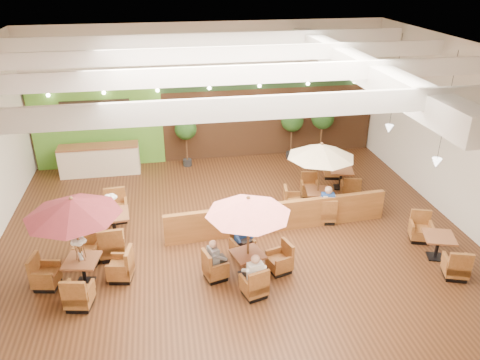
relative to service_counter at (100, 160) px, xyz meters
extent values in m
plane|color=#381E0F|center=(4.40, -5.10, -0.58)|extent=(14.00, 14.00, 0.00)
cube|color=silver|center=(4.40, 0.90, 2.17)|extent=(14.00, 0.04, 5.50)
cube|color=silver|center=(4.40, -11.10, 2.17)|extent=(14.00, 0.04, 5.50)
cube|color=silver|center=(11.40, -5.10, 2.17)|extent=(0.04, 12.00, 5.50)
cube|color=white|center=(4.40, -5.10, 4.92)|extent=(14.00, 12.00, 0.04)
cube|color=brown|center=(4.40, 0.84, 1.02)|extent=(13.90, 0.10, 3.20)
cube|color=#1E3819|center=(4.40, 0.83, 2.47)|extent=(13.90, 0.12, 0.35)
cube|color=#52932A|center=(0.00, 0.78, 1.02)|extent=(5.00, 0.08, 3.20)
cube|color=black|center=(0.00, 0.70, 1.82)|extent=(2.60, 0.08, 0.70)
cube|color=white|center=(7.90, -5.10, 4.37)|extent=(0.60, 11.00, 0.60)
cube|color=white|center=(4.40, -9.10, 4.57)|extent=(13.60, 0.12, 0.45)
cube|color=white|center=(4.40, -6.40, 4.57)|extent=(13.60, 0.12, 0.45)
cube|color=white|center=(4.40, -3.80, 4.57)|extent=(13.60, 0.12, 0.45)
cube|color=white|center=(4.40, -1.10, 4.57)|extent=(13.60, 0.12, 0.45)
cylinder|color=black|center=(10.20, -6.10, 3.32)|extent=(0.01, 0.01, 3.20)
cone|color=white|center=(10.20, -6.10, 1.72)|extent=(0.28, 0.28, 0.28)
cylinder|color=black|center=(10.20, -3.10, 3.32)|extent=(0.01, 0.01, 3.20)
cone|color=white|center=(10.20, -3.10, 1.72)|extent=(0.28, 0.28, 0.28)
sphere|color=#FFEAC6|center=(-1.60, 0.60, 2.47)|extent=(0.14, 0.14, 0.14)
sphere|color=#FFEAC6|center=(0.40, 0.60, 2.47)|extent=(0.14, 0.14, 0.14)
sphere|color=#FFEAC6|center=(2.40, 0.60, 2.47)|extent=(0.14, 0.14, 0.14)
sphere|color=#FFEAC6|center=(4.40, 0.60, 2.47)|extent=(0.14, 0.14, 0.14)
sphere|color=#FFEAC6|center=(6.40, 0.60, 2.47)|extent=(0.14, 0.14, 0.14)
sphere|color=#FFEAC6|center=(8.40, 0.60, 2.47)|extent=(0.14, 0.14, 0.14)
sphere|color=#FFEAC6|center=(10.40, 0.60, 2.47)|extent=(0.14, 0.14, 0.14)
cube|color=beige|center=(0.00, 0.00, -0.03)|extent=(3.00, 0.70, 1.10)
cube|color=brown|center=(0.00, 0.00, 0.57)|extent=(3.00, 0.75, 0.06)
cube|color=brown|center=(5.78, -5.28, -0.10)|extent=(6.99, 0.62, 0.97)
cube|color=brown|center=(0.20, -6.93, 0.12)|extent=(0.97, 0.97, 0.06)
cylinder|color=black|center=(0.20, -6.93, -0.22)|extent=(0.10, 0.10, 0.64)
cube|color=black|center=(0.20, -6.93, -0.56)|extent=(0.51, 0.51, 0.04)
cube|color=brown|center=(0.20, -7.86, -0.29)|extent=(0.71, 0.71, 0.31)
cube|color=brown|center=(0.24, -8.11, 0.00)|extent=(0.61, 0.21, 0.68)
cube|color=brown|center=(-0.08, -7.81, -0.09)|extent=(0.18, 0.54, 0.27)
cube|color=brown|center=(0.47, -7.92, -0.09)|extent=(0.18, 0.54, 0.27)
cube|color=black|center=(0.20, -7.86, -0.51)|extent=(0.63, 0.63, 0.14)
cube|color=brown|center=(0.20, -6.01, -0.29)|extent=(0.71, 0.71, 0.31)
cube|color=brown|center=(0.15, -5.76, 0.00)|extent=(0.61, 0.21, 0.68)
cube|color=brown|center=(0.47, -6.06, -0.09)|extent=(0.18, 0.54, 0.27)
cube|color=brown|center=(-0.08, -5.95, -0.09)|extent=(0.18, 0.54, 0.27)
cube|color=black|center=(0.20, -6.01, -0.51)|extent=(0.63, 0.63, 0.14)
cube|color=brown|center=(-0.73, -6.93, -0.29)|extent=(0.71, 0.71, 0.31)
cube|color=brown|center=(-0.48, -6.89, 0.00)|extent=(0.21, 0.61, 0.68)
cube|color=brown|center=(-0.68, -6.66, -0.09)|extent=(0.54, 0.18, 0.27)
cube|color=brown|center=(-0.78, -7.21, -0.09)|extent=(0.54, 0.18, 0.27)
cube|color=black|center=(-0.73, -6.93, -0.51)|extent=(0.63, 0.63, 0.14)
cube|color=brown|center=(1.12, -6.93, -0.29)|extent=(0.71, 0.71, 0.31)
cube|color=brown|center=(0.88, -6.98, 0.00)|extent=(0.21, 0.61, 0.68)
cube|color=brown|center=(1.07, -7.21, -0.09)|extent=(0.54, 0.18, 0.27)
cube|color=brown|center=(1.18, -6.66, -0.09)|extent=(0.54, 0.18, 0.27)
cube|color=black|center=(1.12, -6.93, -0.51)|extent=(0.63, 0.63, 0.14)
cylinder|color=brown|center=(0.20, -6.93, 0.64)|extent=(0.06, 0.06, 2.44)
cone|color=#581A1E|center=(0.20, -6.93, 1.68)|extent=(2.34, 2.34, 0.45)
sphere|color=brown|center=(0.20, -6.93, 1.91)|extent=(0.10, 0.10, 0.10)
cylinder|color=silver|center=(0.20, -6.93, 0.26)|extent=(0.10, 0.10, 0.22)
cube|color=brown|center=(4.43, -7.33, 0.07)|extent=(0.96, 0.96, 0.05)
cylinder|color=black|center=(4.43, -7.33, -0.25)|extent=(0.09, 0.09, 0.60)
cube|color=black|center=(4.43, -7.33, -0.56)|extent=(0.51, 0.51, 0.04)
cube|color=brown|center=(4.43, -8.19, -0.31)|extent=(0.70, 0.70, 0.29)
cube|color=brown|center=(4.37, -8.42, -0.04)|extent=(0.57, 0.24, 0.64)
cube|color=brown|center=(4.18, -8.26, -0.13)|extent=(0.21, 0.50, 0.25)
cube|color=brown|center=(4.68, -8.12, -0.13)|extent=(0.21, 0.50, 0.25)
cube|color=black|center=(4.43, -8.19, -0.52)|extent=(0.62, 0.62, 0.13)
cube|color=brown|center=(4.43, -6.46, -0.31)|extent=(0.70, 0.70, 0.29)
cube|color=brown|center=(4.49, -6.23, -0.04)|extent=(0.57, 0.24, 0.64)
cube|color=brown|center=(4.68, -6.39, -0.13)|extent=(0.21, 0.50, 0.25)
cube|color=brown|center=(4.18, -6.53, -0.13)|extent=(0.21, 0.50, 0.25)
cube|color=black|center=(4.43, -6.46, -0.52)|extent=(0.62, 0.62, 0.13)
cube|color=brown|center=(3.57, -7.33, -0.31)|extent=(0.70, 0.70, 0.29)
cube|color=brown|center=(3.79, -7.39, -0.04)|extent=(0.24, 0.57, 0.64)
cube|color=brown|center=(3.49, -7.07, -0.13)|extent=(0.50, 0.21, 0.25)
cube|color=brown|center=(3.64, -7.58, -0.13)|extent=(0.50, 0.21, 0.25)
cube|color=black|center=(3.57, -7.33, -0.52)|extent=(0.62, 0.62, 0.13)
cube|color=brown|center=(5.29, -7.33, -0.31)|extent=(0.70, 0.70, 0.29)
cube|color=brown|center=(5.07, -7.26, -0.04)|extent=(0.24, 0.57, 0.64)
cube|color=brown|center=(5.37, -7.58, -0.13)|extent=(0.50, 0.21, 0.25)
cube|color=brown|center=(5.22, -7.07, -0.13)|extent=(0.50, 0.21, 0.25)
cube|color=black|center=(5.29, -7.33, -0.52)|extent=(0.62, 0.62, 0.13)
cylinder|color=brown|center=(4.43, -7.33, 0.55)|extent=(0.06, 0.06, 2.28)
cone|color=#E7756F|center=(4.43, -7.33, 1.51)|extent=(2.18, 2.18, 0.45)
sphere|color=brown|center=(4.43, -7.33, 1.74)|extent=(0.10, 0.10, 0.10)
cube|color=brown|center=(7.41, -4.16, 0.08)|extent=(0.90, 0.90, 0.06)
cylinder|color=black|center=(7.41, -4.16, -0.24)|extent=(0.09, 0.09, 0.61)
cube|color=black|center=(7.41, -4.16, -0.56)|extent=(0.48, 0.48, 0.04)
cube|color=brown|center=(7.41, -5.04, -0.31)|extent=(0.65, 0.65, 0.29)
cube|color=brown|center=(7.45, -5.27, -0.03)|extent=(0.58, 0.18, 0.64)
cube|color=brown|center=(7.14, -4.99, -0.12)|extent=(0.16, 0.51, 0.26)
cube|color=brown|center=(7.67, -5.08, -0.12)|extent=(0.16, 0.51, 0.26)
cube|color=black|center=(7.41, -5.04, -0.52)|extent=(0.58, 0.58, 0.13)
cube|color=brown|center=(7.41, -3.29, -0.31)|extent=(0.65, 0.65, 0.29)
cube|color=brown|center=(7.37, -3.06, -0.03)|extent=(0.58, 0.18, 0.64)
cube|color=brown|center=(7.67, -3.34, -0.12)|extent=(0.16, 0.51, 0.26)
cube|color=brown|center=(7.14, -3.25, -0.12)|extent=(0.16, 0.51, 0.26)
cube|color=black|center=(7.41, -3.29, -0.52)|extent=(0.58, 0.58, 0.13)
cube|color=brown|center=(6.54, -4.16, -0.31)|extent=(0.65, 0.65, 0.29)
cube|color=brown|center=(6.77, -4.12, -0.03)|extent=(0.18, 0.58, 0.64)
cube|color=brown|center=(6.58, -3.90, -0.12)|extent=(0.51, 0.16, 0.26)
cube|color=brown|center=(6.49, -4.43, -0.12)|extent=(0.51, 0.16, 0.26)
cube|color=black|center=(6.54, -4.16, -0.52)|extent=(0.58, 0.58, 0.13)
cylinder|color=brown|center=(7.41, -4.16, 0.56)|extent=(0.06, 0.06, 2.29)
cone|color=#C4B288|center=(7.41, -4.16, 1.53)|extent=(2.20, 2.20, 0.45)
sphere|color=brown|center=(7.41, -4.16, 1.76)|extent=(0.10, 0.10, 0.10)
cube|color=brown|center=(0.83, -4.82, 0.20)|extent=(1.00, 1.00, 0.07)
cylinder|color=black|center=(0.83, -4.82, -0.18)|extent=(0.11, 0.11, 0.72)
cube|color=black|center=(0.83, -4.82, -0.56)|extent=(0.53, 0.53, 0.04)
cube|color=brown|center=(0.83, -5.85, -0.26)|extent=(0.73, 0.73, 0.35)
cube|color=brown|center=(0.81, -6.13, 0.07)|extent=(0.68, 0.17, 0.76)
cube|color=brown|center=(0.52, -5.88, -0.04)|extent=(0.14, 0.60, 0.30)
cube|color=brown|center=(1.15, -5.83, -0.04)|extent=(0.14, 0.60, 0.30)
cube|color=black|center=(0.83, -5.85, -0.51)|extent=(0.65, 0.65, 0.15)
cube|color=brown|center=(0.83, -3.79, -0.26)|extent=(0.73, 0.73, 0.35)
cube|color=brown|center=(0.86, -3.50, 0.07)|extent=(0.68, 0.17, 0.76)
cube|color=brown|center=(1.15, -3.76, -0.04)|extent=(0.14, 0.60, 0.30)
cube|color=brown|center=(0.52, -3.81, -0.04)|extent=(0.14, 0.60, 0.30)
cube|color=black|center=(0.83, -3.79, -0.51)|extent=(0.65, 0.65, 0.15)
cylinder|color=silver|center=(0.83, -4.82, 0.34)|extent=(0.10, 0.10, 0.22)
cube|color=brown|center=(9.80, -7.47, 0.10)|extent=(1.02, 1.02, 0.06)
cylinder|color=black|center=(9.80, -7.47, -0.23)|extent=(0.10, 0.10, 0.63)
cube|color=black|center=(9.80, -7.47, -0.56)|extent=(0.54, 0.54, 0.04)
cube|color=brown|center=(9.80, -8.37, -0.30)|extent=(0.74, 0.74, 0.30)
cube|color=brown|center=(9.88, -8.60, -0.01)|extent=(0.59, 0.27, 0.67)
cube|color=brown|center=(9.54, -8.28, -0.11)|extent=(0.23, 0.52, 0.27)
cube|color=brown|center=(10.06, -8.45, -0.11)|extent=(0.23, 0.52, 0.27)
cube|color=black|center=(9.80, -8.37, -0.52)|extent=(0.66, 0.66, 0.13)
cube|color=brown|center=(9.80, -6.56, -0.30)|extent=(0.74, 0.74, 0.30)
cube|color=brown|center=(9.72, -6.33, -0.01)|extent=(0.59, 0.27, 0.67)
cube|color=brown|center=(10.06, -6.65, -0.11)|extent=(0.23, 0.52, 0.27)
cube|color=brown|center=(9.54, -6.48, -0.11)|extent=(0.23, 0.52, 0.27)
cube|color=black|center=(9.80, -6.56, -0.52)|extent=(0.66, 0.66, 0.13)
cube|color=brown|center=(8.75, -2.79, 0.11)|extent=(0.99, 0.99, 0.06)
cylinder|color=black|center=(8.75, -2.79, -0.23)|extent=(0.10, 0.10, 0.64)
cube|color=black|center=(8.75, -2.79, -0.56)|extent=(0.52, 0.52, 0.04)
cube|color=brown|center=(8.75, -3.71, -0.29)|extent=(0.72, 0.72, 0.31)
cube|color=brown|center=(8.81, -3.95, -0.01)|extent=(0.60, 0.23, 0.67)
cube|color=brown|center=(8.48, -3.64, -0.10)|extent=(0.20, 0.53, 0.27)
cube|color=brown|center=(9.02, -3.77, -0.10)|extent=(0.20, 0.53, 0.27)
cube|color=black|center=(8.75, -3.71, -0.52)|extent=(0.64, 0.64, 0.13)
cube|color=brown|center=(8.75, -1.88, -0.29)|extent=(0.72, 0.72, 0.31)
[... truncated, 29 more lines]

